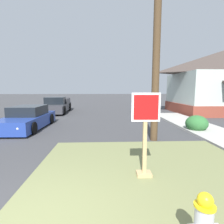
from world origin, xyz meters
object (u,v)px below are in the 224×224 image
stop_sign (145,138)px  manhole_cover (47,172)px  parked_sedan_blue (28,119)px  pickup_truck_charcoal (57,106)px  utility_pole (158,3)px

stop_sign → manhole_cover: 2.73m
parked_sedan_blue → pickup_truck_charcoal: pickup_truck_charcoal is taller
parked_sedan_blue → utility_pole: size_ratio=0.42×
stop_sign → manhole_cover: size_ratio=2.90×
manhole_cover → parked_sedan_blue: size_ratio=0.16×
manhole_cover → pickup_truck_charcoal: 12.64m
utility_pole → pickup_truck_charcoal: bearing=124.9°
parked_sedan_blue → pickup_truck_charcoal: (-0.15, 6.79, 0.07)m
pickup_truck_charcoal → utility_pole: (6.58, -9.44, 4.94)m
utility_pole → manhole_cover: bearing=-142.2°
pickup_truck_charcoal → utility_pole: utility_pole is taller
manhole_cover → pickup_truck_charcoal: size_ratio=0.13×
manhole_cover → parked_sedan_blue: parked_sedan_blue is taller
stop_sign → parked_sedan_blue: 7.94m
stop_sign → utility_pole: utility_pole is taller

